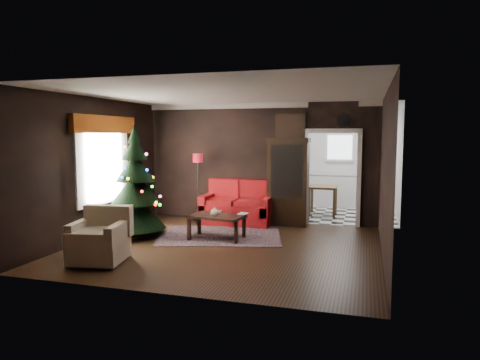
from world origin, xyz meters
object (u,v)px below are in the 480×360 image
(floor_lamp, at_px, (198,187))
(coffee_table, at_px, (217,227))
(curio_cabinet, at_px, (288,184))
(teapot, at_px, (214,212))
(armchair, at_px, (98,235))
(wall_clock, at_px, (344,120))
(kitchen_table, at_px, (323,201))
(christmas_tree, at_px, (136,185))
(loveseat, at_px, (237,202))

(floor_lamp, height_order, coffee_table, floor_lamp)
(curio_cabinet, bearing_deg, teapot, -121.29)
(armchair, height_order, teapot, armchair)
(coffee_table, relative_size, wall_clock, 3.27)
(teapot, bearing_deg, curio_cabinet, 58.71)
(floor_lamp, distance_m, armchair, 3.65)
(armchair, bearing_deg, coffee_table, 46.54)
(kitchen_table, bearing_deg, wall_clock, -66.25)
(teapot, xyz_separation_m, kitchen_table, (1.78, 3.29, -0.19))
(christmas_tree, distance_m, coffee_table, 1.86)
(loveseat, relative_size, wall_clock, 5.31)
(curio_cabinet, bearing_deg, loveseat, -169.17)
(curio_cabinet, height_order, christmas_tree, christmas_tree)
(teapot, bearing_deg, floor_lamp, 120.96)
(coffee_table, bearing_deg, wall_clock, 40.26)
(curio_cabinet, height_order, teapot, curio_cabinet)
(wall_clock, bearing_deg, armchair, -132.30)
(coffee_table, height_order, kitchen_table, kitchen_table)
(curio_cabinet, bearing_deg, wall_clock, 8.53)
(christmas_tree, relative_size, teapot, 13.90)
(teapot, bearing_deg, wall_clock, 41.19)
(wall_clock, bearing_deg, floor_lamp, -173.96)
(curio_cabinet, relative_size, armchair, 2.22)
(loveseat, relative_size, curio_cabinet, 0.89)
(curio_cabinet, bearing_deg, armchair, -122.50)
(loveseat, height_order, floor_lamp, floor_lamp)
(loveseat, bearing_deg, kitchen_table, 42.51)
(loveseat, bearing_deg, armchair, -109.53)
(loveseat, distance_m, floor_lamp, 1.05)
(floor_lamp, xyz_separation_m, teapot, (1.01, -1.69, -0.27))
(armchair, xyz_separation_m, teapot, (1.29, 1.94, 0.10))
(coffee_table, bearing_deg, curio_cabinet, 58.01)
(christmas_tree, height_order, coffee_table, christmas_tree)
(curio_cabinet, distance_m, wall_clock, 1.88)
(floor_lamp, bearing_deg, loveseat, -2.68)
(christmas_tree, height_order, armchair, christmas_tree)
(loveseat, bearing_deg, christmas_tree, -132.89)
(curio_cabinet, height_order, wall_clock, wall_clock)
(coffee_table, xyz_separation_m, teapot, (-0.02, -0.08, 0.31))
(loveseat, xyz_separation_m, teapot, (0.02, -1.64, 0.06))
(armchair, xyz_separation_m, coffee_table, (1.31, 2.02, -0.21))
(loveseat, xyz_separation_m, armchair, (-1.27, -3.58, -0.04))
(curio_cabinet, relative_size, coffee_table, 1.82)
(curio_cabinet, height_order, kitchen_table, curio_cabinet)
(teapot, distance_m, wall_clock, 3.59)
(armchair, bearing_deg, kitchen_table, 49.06)
(christmas_tree, height_order, wall_clock, wall_clock)
(curio_cabinet, xyz_separation_m, christmas_tree, (-2.78, -1.97, 0.10))
(floor_lamp, bearing_deg, curio_cabinet, 4.64)
(curio_cabinet, relative_size, floor_lamp, 1.21)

